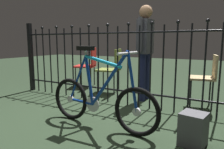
# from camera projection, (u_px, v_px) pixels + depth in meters

# --- Properties ---
(ground_plane) EXTENTS (20.00, 20.00, 0.00)m
(ground_plane) POSITION_uv_depth(u_px,v_px,m) (99.00, 119.00, 2.71)
(ground_plane) COLOR #223120
(iron_fence) EXTENTS (4.19, 0.07, 1.33)m
(iron_fence) POSITION_uv_depth(u_px,v_px,m) (121.00, 62.00, 3.25)
(iron_fence) COLOR black
(iron_fence) RESTS_ON ground
(bicycle) EXTENTS (1.45, 0.40, 0.93)m
(bicycle) POSITION_uv_depth(u_px,v_px,m) (100.00, 100.00, 2.42)
(bicycle) COLOR black
(bicycle) RESTS_ON ground
(chair_olive) EXTENTS (0.49, 0.48, 0.84)m
(chair_olive) POSITION_uv_depth(u_px,v_px,m) (112.00, 66.00, 4.03)
(chair_olive) COLOR black
(chair_olive) RESTS_ON ground
(chair_red) EXTENTS (0.54, 0.54, 0.84)m
(chair_red) POSITION_uv_depth(u_px,v_px,m) (89.00, 63.00, 4.60)
(chair_red) COLOR black
(chair_red) RESTS_ON ground
(chair_tan) EXTENTS (0.43, 0.42, 0.79)m
(chair_tan) POSITION_uv_depth(u_px,v_px,m) (207.00, 75.00, 3.11)
(chair_tan) COLOR black
(chair_tan) RESTS_ON ground
(person_visitor) EXTENTS (0.21, 0.48, 1.55)m
(person_visitor) POSITION_uv_depth(u_px,v_px,m) (145.00, 45.00, 3.46)
(person_visitor) COLOR #191E3F
(person_visitor) RESTS_ON ground
(display_crate) EXTENTS (0.26, 0.26, 0.32)m
(display_crate) POSITION_uv_depth(u_px,v_px,m) (193.00, 129.00, 2.00)
(display_crate) COLOR #4C4C51
(display_crate) RESTS_ON ground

